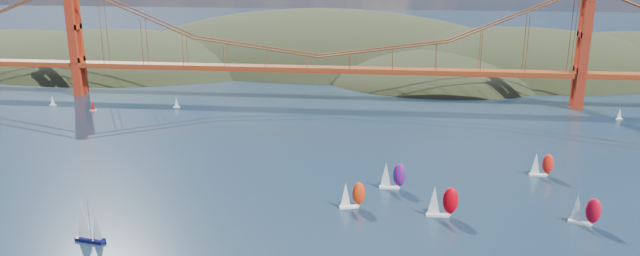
% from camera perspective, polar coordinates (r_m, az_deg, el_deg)
% --- Properties ---
extents(headlands, '(725.00, 225.00, 96.00)m').
position_cam_1_polar(headlands, '(398.51, 7.88, 4.03)').
color(headlands, black).
rests_on(headlands, ground).
extents(bridge, '(552.00, 12.00, 55.00)m').
position_cam_1_polar(bridge, '(295.44, -0.49, 8.56)').
color(bridge, '#893511').
rests_on(bridge, ground).
extents(sloop_navy, '(8.31, 5.19, 12.43)m').
position_cam_1_polar(sloop_navy, '(171.70, -20.51, -8.06)').
color(sloop_navy, black).
rests_on(sloop_navy, ground).
extents(racer_0, '(7.83, 4.80, 8.77)m').
position_cam_1_polar(racer_0, '(181.15, 2.93, -6.09)').
color(racer_0, white).
rests_on(racer_0, ground).
extents(racer_1, '(8.74, 3.58, 10.04)m').
position_cam_1_polar(racer_1, '(178.51, 11.08, -6.55)').
color(racer_1, silver).
rests_on(racer_1, ground).
extents(racer_2, '(8.28, 5.55, 9.26)m').
position_cam_1_polar(racer_2, '(185.20, 23.03, -6.89)').
color(racer_2, silver).
rests_on(racer_2, ground).
extents(racer_3, '(7.54, 3.06, 8.69)m').
position_cam_1_polar(racer_3, '(217.37, 19.60, -3.12)').
color(racer_3, white).
rests_on(racer_3, ground).
extents(racer_rwb, '(8.22, 3.32, 9.48)m').
position_cam_1_polar(racer_rwb, '(195.61, 6.63, -4.31)').
color(racer_rwb, white).
rests_on(racer_rwb, ground).
extents(distant_boat_1, '(3.00, 2.00, 4.70)m').
position_cam_1_polar(distant_boat_1, '(318.93, -23.27, 2.34)').
color(distant_boat_1, silver).
rests_on(distant_boat_1, ground).
extents(distant_boat_2, '(3.00, 2.00, 4.70)m').
position_cam_1_polar(distant_boat_2, '(301.71, -20.07, 1.93)').
color(distant_boat_2, silver).
rests_on(distant_boat_2, ground).
extents(distant_boat_3, '(3.00, 2.00, 4.70)m').
position_cam_1_polar(distant_boat_3, '(296.84, -13.00, 2.29)').
color(distant_boat_3, silver).
rests_on(distant_boat_3, ground).
extents(distant_boat_4, '(3.00, 2.00, 4.70)m').
position_cam_1_polar(distant_boat_4, '(299.41, 25.71, 1.16)').
color(distant_boat_4, silver).
rests_on(distant_boat_4, ground).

